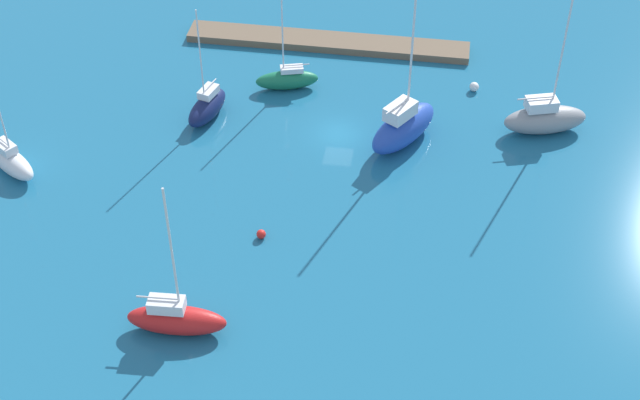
{
  "coord_description": "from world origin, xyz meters",
  "views": [
    {
      "loc": [
        -8.25,
        64.17,
        48.7
      ],
      "look_at": [
        0.0,
        10.57,
        1.5
      ],
      "focal_mm": 52.42,
      "sensor_mm": 36.0,
      "label": 1
    }
  ],
  "objects_px": {
    "pier_dock": "(328,42)",
    "mooring_buoy_red": "(261,234)",
    "sailboat_gray_far_north": "(545,118)",
    "sailboat_red_mid_basin": "(176,318)",
    "mooring_buoy_white": "(474,87)",
    "sailboat_navy_along_channel": "(207,106)",
    "sailboat_white_east_end": "(11,161)",
    "sailboat_blue_west_end": "(403,126)",
    "sailboat_green_far_south": "(287,79)"
  },
  "relations": [
    {
      "from": "pier_dock",
      "to": "mooring_buoy_red",
      "type": "height_order",
      "value": "mooring_buoy_red"
    },
    {
      "from": "sailboat_gray_far_north",
      "to": "pier_dock",
      "type": "bearing_deg",
      "value": 134.89
    },
    {
      "from": "sailboat_red_mid_basin",
      "to": "mooring_buoy_white",
      "type": "xyz_separation_m",
      "value": [
        -19.23,
        -32.18,
        -0.77
      ]
    },
    {
      "from": "sailboat_red_mid_basin",
      "to": "mooring_buoy_white",
      "type": "bearing_deg",
      "value": 55.86
    },
    {
      "from": "sailboat_navy_along_channel",
      "to": "sailboat_red_mid_basin",
      "type": "relative_size",
      "value": 0.85
    },
    {
      "from": "pier_dock",
      "to": "sailboat_gray_far_north",
      "type": "distance_m",
      "value": 23.34
    },
    {
      "from": "mooring_buoy_red",
      "to": "sailboat_red_mid_basin",
      "type": "bearing_deg",
      "value": 68.81
    },
    {
      "from": "sailboat_white_east_end",
      "to": "mooring_buoy_red",
      "type": "height_order",
      "value": "sailboat_white_east_end"
    },
    {
      "from": "sailboat_navy_along_channel",
      "to": "sailboat_blue_west_end",
      "type": "bearing_deg",
      "value": 102.57
    },
    {
      "from": "sailboat_red_mid_basin",
      "to": "sailboat_blue_west_end",
      "type": "bearing_deg",
      "value": 56.91
    },
    {
      "from": "pier_dock",
      "to": "sailboat_gray_far_north",
      "type": "relative_size",
      "value": 1.99
    },
    {
      "from": "sailboat_navy_along_channel",
      "to": "sailboat_gray_far_north",
      "type": "xyz_separation_m",
      "value": [
        -29.19,
        -2.49,
        0.19
      ]
    },
    {
      "from": "sailboat_gray_far_north",
      "to": "mooring_buoy_red",
      "type": "bearing_deg",
      "value": -158.4
    },
    {
      "from": "sailboat_navy_along_channel",
      "to": "sailboat_white_east_end",
      "type": "xyz_separation_m",
      "value": [
        13.99,
        9.79,
        -0.08
      ]
    },
    {
      "from": "pier_dock",
      "to": "sailboat_navy_along_channel",
      "type": "height_order",
      "value": "sailboat_navy_along_channel"
    },
    {
      "from": "sailboat_white_east_end",
      "to": "sailboat_green_far_south",
      "type": "bearing_deg",
      "value": 72.8
    },
    {
      "from": "sailboat_red_mid_basin",
      "to": "sailboat_gray_far_north",
      "type": "relative_size",
      "value": 0.92
    },
    {
      "from": "mooring_buoy_white",
      "to": "mooring_buoy_red",
      "type": "xyz_separation_m",
      "value": [
        15.39,
        22.26,
        -0.08
      ]
    },
    {
      "from": "sailboat_navy_along_channel",
      "to": "mooring_buoy_red",
      "type": "relative_size",
      "value": 15.07
    },
    {
      "from": "sailboat_green_far_south",
      "to": "sailboat_white_east_end",
      "type": "relative_size",
      "value": 0.97
    },
    {
      "from": "sailboat_red_mid_basin",
      "to": "sailboat_white_east_end",
      "type": "distance_m",
      "value": 23.08
    },
    {
      "from": "mooring_buoy_red",
      "to": "sailboat_blue_west_end",
      "type": "bearing_deg",
      "value": -125.35
    },
    {
      "from": "sailboat_blue_west_end",
      "to": "sailboat_navy_along_channel",
      "type": "relative_size",
      "value": 1.33
    },
    {
      "from": "mooring_buoy_red",
      "to": "mooring_buoy_white",
      "type": "bearing_deg",
      "value": -124.65
    },
    {
      "from": "mooring_buoy_red",
      "to": "sailboat_green_far_south",
      "type": "bearing_deg",
      "value": -85.42
    },
    {
      "from": "sailboat_navy_along_channel",
      "to": "sailboat_white_east_end",
      "type": "bearing_deg",
      "value": -39.11
    },
    {
      "from": "mooring_buoy_white",
      "to": "sailboat_red_mid_basin",
      "type": "bearing_deg",
      "value": 59.14
    },
    {
      "from": "pier_dock",
      "to": "sailboat_red_mid_basin",
      "type": "height_order",
      "value": "sailboat_red_mid_basin"
    },
    {
      "from": "sailboat_red_mid_basin",
      "to": "mooring_buoy_white",
      "type": "relative_size",
      "value": 14.62
    },
    {
      "from": "sailboat_blue_west_end",
      "to": "sailboat_red_mid_basin",
      "type": "distance_m",
      "value": 26.96
    },
    {
      "from": "sailboat_green_far_south",
      "to": "mooring_buoy_red",
      "type": "height_order",
      "value": "sailboat_green_far_south"
    },
    {
      "from": "sailboat_blue_west_end",
      "to": "mooring_buoy_white",
      "type": "bearing_deg",
      "value": -1.23
    },
    {
      "from": "sailboat_navy_along_channel",
      "to": "sailboat_gray_far_north",
      "type": "height_order",
      "value": "sailboat_gray_far_north"
    },
    {
      "from": "mooring_buoy_white",
      "to": "mooring_buoy_red",
      "type": "relative_size",
      "value": 1.21
    },
    {
      "from": "sailboat_gray_far_north",
      "to": "mooring_buoy_red",
      "type": "distance_m",
      "value": 27.38
    },
    {
      "from": "sailboat_gray_far_north",
      "to": "mooring_buoy_red",
      "type": "height_order",
      "value": "sailboat_gray_far_north"
    },
    {
      "from": "sailboat_navy_along_channel",
      "to": "mooring_buoy_white",
      "type": "bearing_deg",
      "value": 124.52
    },
    {
      "from": "sailboat_white_east_end",
      "to": "mooring_buoy_red",
      "type": "bearing_deg",
      "value": 23.2
    },
    {
      "from": "sailboat_white_east_end",
      "to": "mooring_buoy_white",
      "type": "distance_m",
      "value": 41.06
    },
    {
      "from": "sailboat_gray_far_north",
      "to": "mooring_buoy_white",
      "type": "relative_size",
      "value": 15.87
    },
    {
      "from": "pier_dock",
      "to": "mooring_buoy_white",
      "type": "relative_size",
      "value": 31.61
    },
    {
      "from": "sailboat_blue_west_end",
      "to": "sailboat_white_east_end",
      "type": "distance_m",
      "value": 32.49
    },
    {
      "from": "sailboat_blue_west_end",
      "to": "sailboat_green_far_south",
      "type": "xyz_separation_m",
      "value": [
        11.16,
        -6.6,
        -0.71
      ]
    },
    {
      "from": "pier_dock",
      "to": "sailboat_white_east_end",
      "type": "distance_m",
      "value": 32.56
    },
    {
      "from": "pier_dock",
      "to": "sailboat_white_east_end",
      "type": "height_order",
      "value": "sailboat_white_east_end"
    },
    {
      "from": "pier_dock",
      "to": "sailboat_blue_west_end",
      "type": "bearing_deg",
      "value": 120.57
    },
    {
      "from": "pier_dock",
      "to": "sailboat_green_far_south",
      "type": "relative_size",
      "value": 2.59
    },
    {
      "from": "sailboat_blue_west_end",
      "to": "sailboat_gray_far_north",
      "type": "height_order",
      "value": "sailboat_blue_west_end"
    },
    {
      "from": "sailboat_green_far_south",
      "to": "mooring_buoy_red",
      "type": "xyz_separation_m",
      "value": [
        -1.61,
        20.07,
        -0.66
      ]
    },
    {
      "from": "sailboat_navy_along_channel",
      "to": "mooring_buoy_red",
      "type": "bearing_deg",
      "value": 43.99
    }
  ]
}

